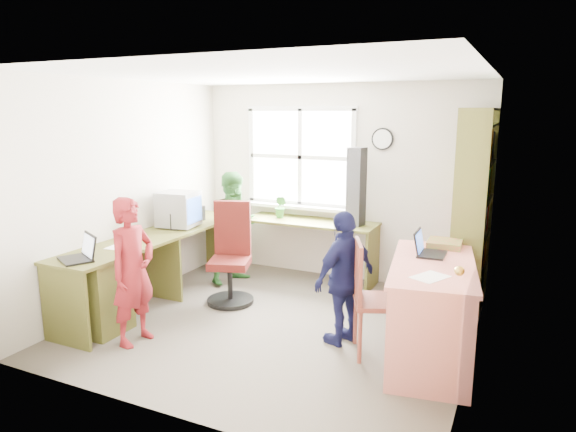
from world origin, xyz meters
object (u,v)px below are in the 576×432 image
object	(u,v)px
laptop_right	(427,249)
person_green	(236,227)
bookshelf	(473,218)
right_desk	(432,289)
potted_plant	(281,207)
laptop_left	(81,254)
swivel_chair	(231,259)
crt_monitor	(178,209)
person_navy	(345,278)
wooden_chair	(371,294)
cd_tower	(356,187)
person_red	(133,271)
l_desk	(151,271)

from	to	relation	value
laptop_right	person_green	bearing A→B (deg)	70.56
laptop_right	bookshelf	bearing A→B (deg)	-17.03
right_desk	potted_plant	bearing A→B (deg)	136.61
right_desk	laptop_left	distance (m)	3.12
swivel_chair	potted_plant	bearing A→B (deg)	64.68
crt_monitor	potted_plant	distance (m)	1.28
laptop_left	person_navy	size ratio (longest dim) A/B	0.35
crt_monitor	person_navy	bearing A→B (deg)	-20.70
wooden_chair	laptop_right	size ratio (longest dim) A/B	3.17
cd_tower	potted_plant	xyz separation A→B (m)	(-0.97, -0.01, -0.31)
right_desk	bookshelf	world-z (taller)	bookshelf
wooden_chair	swivel_chair	bearing A→B (deg)	138.24
laptop_left	person_red	xyz separation A→B (m)	(0.48, 0.12, -0.13)
wooden_chair	person_red	world-z (taller)	person_red
l_desk	crt_monitor	bearing A→B (deg)	104.41
crt_monitor	laptop_right	size ratio (longest dim) A/B	1.46
crt_monitor	right_desk	bearing A→B (deg)	-16.36
l_desk	cd_tower	bearing A→B (deg)	46.37
l_desk	cd_tower	world-z (taller)	cd_tower
cd_tower	person_green	xyz separation A→B (m)	(-1.37, -0.45, -0.53)
l_desk	person_red	world-z (taller)	person_red
person_red	person_navy	distance (m)	1.89
right_desk	crt_monitor	world-z (taller)	crt_monitor
swivel_chair	laptop_left	bearing A→B (deg)	-137.54
crt_monitor	laptop_right	bearing A→B (deg)	-12.20
swivel_chair	crt_monitor	bearing A→B (deg)	153.86
laptop_right	cd_tower	world-z (taller)	cd_tower
right_desk	swivel_chair	world-z (taller)	swivel_chair
crt_monitor	person_navy	size ratio (longest dim) A/B	0.38
crt_monitor	person_navy	distance (m)	2.31
right_desk	cd_tower	world-z (taller)	cd_tower
swivel_chair	person_green	world-z (taller)	person_green
wooden_chair	right_desk	bearing A→B (deg)	-4.38
person_red	person_navy	size ratio (longest dim) A/B	1.10
swivel_chair	person_red	world-z (taller)	person_red
laptop_left	swivel_chair	bearing A→B (deg)	89.96
bookshelf	cd_tower	bearing A→B (deg)	169.61
l_desk	person_green	size ratio (longest dim) A/B	2.17
swivel_chair	wooden_chair	world-z (taller)	swivel_chair
laptop_left	potted_plant	size ratio (longest dim) A/B	1.50
laptop_right	crt_monitor	bearing A→B (deg)	83.10
bookshelf	wooden_chair	size ratio (longest dim) A/B	2.10
right_desk	laptop_right	world-z (taller)	laptop_right
potted_plant	crt_monitor	bearing A→B (deg)	-131.79
crt_monitor	potted_plant	bearing A→B (deg)	41.50
l_desk	person_red	distance (m)	0.70
laptop_right	cd_tower	size ratio (longest dim) A/B	0.35
cd_tower	person_navy	xyz separation A→B (m)	(0.39, -1.52, -0.60)
wooden_chair	crt_monitor	xyz separation A→B (m)	(-2.50, 0.67, 0.42)
bookshelf	swivel_chair	distance (m)	2.59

